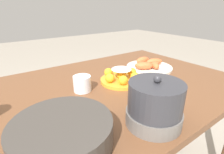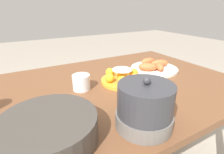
# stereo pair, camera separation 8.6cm
# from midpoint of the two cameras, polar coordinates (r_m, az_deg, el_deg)

# --- Properties ---
(dining_table) EXTENTS (1.42, 0.89, 0.74)m
(dining_table) POSITION_cam_midpoint_polar(r_m,az_deg,el_deg) (0.89, -5.76, -8.93)
(dining_table) COLOR brown
(dining_table) RESTS_ON ground_plane
(cake_plate) EXTENTS (0.22, 0.22, 0.08)m
(cake_plate) POSITION_cam_midpoint_polar(r_m,az_deg,el_deg) (0.90, 0.22, 0.03)
(cake_plate) COLOR gold
(cake_plate) RESTS_ON dining_table
(serving_bowl) EXTENTS (0.28, 0.28, 0.08)m
(serving_bowl) POSITION_cam_midpoint_polar(r_m,az_deg,el_deg) (0.53, -20.54, -16.73)
(serving_bowl) COLOR #3D3833
(serving_bowl) RESTS_ON dining_table
(seafood_platter) EXTENTS (0.28, 0.28, 0.06)m
(seafood_platter) POSITION_cam_midpoint_polar(r_m,az_deg,el_deg) (1.11, 9.76, 3.63)
(seafood_platter) COLOR silver
(seafood_platter) RESTS_ON dining_table
(cup_far) EXTENTS (0.08, 0.08, 0.07)m
(cup_far) POSITION_cam_midpoint_polar(r_m,az_deg,el_deg) (0.82, -12.69, -2.17)
(cup_far) COLOR white
(cup_far) RESTS_ON dining_table
(warming_pot) EXTENTS (0.19, 0.19, 0.17)m
(warming_pot) POSITION_cam_midpoint_polar(r_m,az_deg,el_deg) (0.57, 9.60, -8.89)
(warming_pot) COLOR #66605B
(warming_pot) RESTS_ON dining_table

